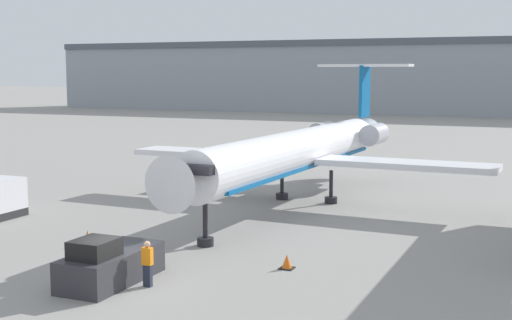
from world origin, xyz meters
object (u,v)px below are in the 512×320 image
Objects in this scene: airplane_main at (302,150)px; worker_near_tug at (147,263)px; traffic_cone_left at (88,238)px; traffic_cone_right at (287,262)px; pushback_tug at (110,264)px.

airplane_main reaches higher than worker_near_tug.
airplane_main is at bearing 68.45° from traffic_cone_left.
worker_near_tug is 7.62m from traffic_cone_left.
airplane_main is at bearing 107.38° from traffic_cone_right.
airplane_main is 6.19× the size of pushback_tug.
pushback_tug is at bearing -140.90° from traffic_cone_right.
pushback_tug reaches higher than worker_near_tug.
worker_near_tug is (1.62, 0.13, 0.20)m from pushback_tug.
worker_near_tug is at bearing -88.60° from airplane_main.
pushback_tug is (-1.16, -18.97, -2.66)m from airplane_main.
pushback_tug is 7.31m from traffic_cone_right.
airplane_main is at bearing 91.40° from worker_near_tug.
pushback_tug is 6.31× the size of traffic_cone_left.
worker_near_tug reaches higher than traffic_cone_right.
airplane_main is 15.38m from traffic_cone_right.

